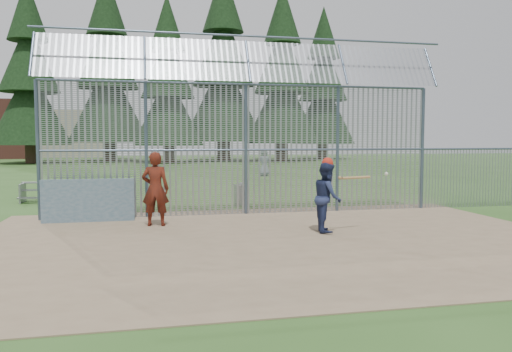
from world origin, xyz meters
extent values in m
plane|color=#2D511E|center=(0.00, 0.00, 0.00)|extent=(120.00, 120.00, 0.00)
cube|color=#756047|center=(0.00, -0.50, 0.01)|extent=(14.00, 10.00, 0.02)
cube|color=#38566B|center=(-4.60, 2.90, 0.62)|extent=(2.50, 0.12, 1.20)
imported|color=navy|center=(1.41, 0.10, 0.89)|extent=(0.83, 0.97, 1.74)
imported|color=maroon|center=(-2.77, 1.86, 1.01)|extent=(0.80, 0.60, 1.98)
imported|color=slate|center=(4.16, 18.93, 0.88)|extent=(0.98, 0.76, 1.76)
sphere|color=#B52718|center=(1.41, 0.10, 1.74)|extent=(0.28, 0.28, 0.28)
cylinder|color=#AA7F4C|center=(2.11, -0.05, 1.38)|extent=(0.84, 0.28, 0.07)
sphere|color=#AA7F4C|center=(1.68, -0.05, 1.38)|extent=(0.09, 0.09, 0.09)
sphere|color=white|center=(2.97, 0.05, 1.45)|extent=(0.09, 0.09, 0.09)
cylinder|color=#97999F|center=(0.22, 5.54, 0.35)|extent=(0.52, 0.52, 0.70)
cylinder|color=#9EA0A5|center=(0.22, 5.54, 0.72)|extent=(0.56, 0.56, 0.05)
sphere|color=#9EA0A5|center=(0.22, 5.54, 0.77)|extent=(0.10, 0.10, 0.10)
cube|color=slate|center=(-6.10, 7.71, 0.20)|extent=(3.00, 0.25, 0.05)
cube|color=slate|center=(-6.10, 8.06, 0.45)|extent=(3.00, 0.25, 0.05)
cube|color=gray|center=(-6.10, 8.41, 0.70)|extent=(3.00, 0.25, 0.05)
cube|color=gray|center=(-7.50, 8.06, 0.35)|extent=(0.06, 0.90, 0.70)
cube|color=slate|center=(-4.70, 8.06, 0.35)|extent=(0.06, 0.90, 0.70)
cylinder|color=#47566B|center=(-6.00, 3.50, 2.00)|extent=(0.10, 0.10, 4.00)
cylinder|color=#47566B|center=(-3.00, 3.50, 2.00)|extent=(0.10, 0.10, 4.00)
cylinder|color=#47566B|center=(0.00, 3.50, 2.00)|extent=(0.10, 0.10, 4.00)
cylinder|color=#47566B|center=(3.00, 3.50, 2.00)|extent=(0.10, 0.10, 4.00)
cylinder|color=#47566B|center=(6.00, 3.50, 2.00)|extent=(0.10, 0.10, 4.00)
cylinder|color=#47566B|center=(0.00, 3.50, 4.00)|extent=(12.00, 0.07, 0.07)
cylinder|color=#47566B|center=(0.00, 3.50, 2.00)|extent=(12.00, 0.06, 0.06)
cube|color=gray|center=(0.00, 3.50, 2.00)|extent=(12.00, 0.02, 4.00)
cube|color=gray|center=(0.00, 3.12, 4.65)|extent=(12.00, 0.77, 1.31)
cylinder|color=#47566B|center=(6.00, 3.50, 1.00)|extent=(0.08, 0.08, 2.00)
cylinder|color=#332319|center=(-14.00, 40.00, 1.53)|extent=(1.19, 1.19, 3.06)
cone|color=black|center=(-14.00, 40.00, 10.20)|extent=(7.48, 7.48, 13.94)
cylinder|color=#332319|center=(-7.00, 43.00, 1.71)|extent=(1.33, 1.33, 3.42)
cone|color=black|center=(-7.00, 43.00, 11.40)|extent=(8.36, 8.36, 15.58)
cylinder|color=#332319|center=(-1.00, 39.00, 1.44)|extent=(1.12, 1.12, 2.88)
cone|color=black|center=(-1.00, 39.00, 9.60)|extent=(7.04, 7.04, 13.12)
cylinder|color=#332319|center=(5.00, 42.00, 1.80)|extent=(1.40, 1.40, 3.60)
cone|color=black|center=(5.00, 42.00, 12.00)|extent=(8.80, 8.80, 16.40)
cylinder|color=#332319|center=(11.00, 40.00, 1.62)|extent=(1.26, 1.26, 3.24)
cone|color=black|center=(11.00, 40.00, 10.80)|extent=(7.92, 7.92, 14.76)
cylinder|color=#332319|center=(17.00, 44.00, 1.53)|extent=(1.19, 1.19, 3.06)
cone|color=black|center=(17.00, 44.00, 10.20)|extent=(7.48, 7.48, 13.94)
cube|color=#B2A58C|center=(-12.00, 58.00, 3.00)|extent=(8.00, 7.00, 6.00)
camera|label=1|loc=(-2.92, -11.60, 2.33)|focal=35.00mm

